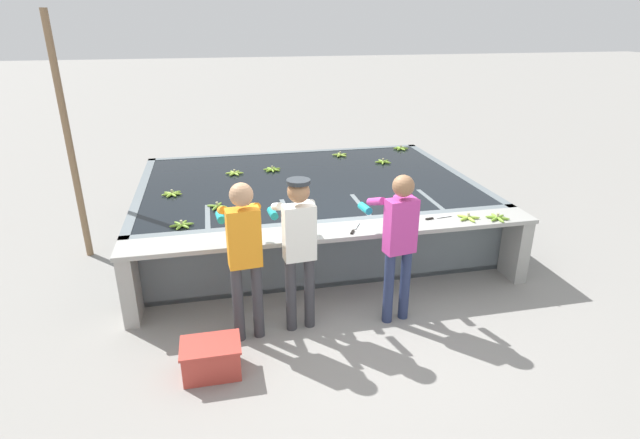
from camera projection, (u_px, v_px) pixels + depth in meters
The scene contains 21 objects.
ground_plane at pixel (342, 306), 5.76m from camera, with size 80.00×80.00×0.00m, color gray.
wash_tank at pixel (306, 207), 7.56m from camera, with size 4.81×3.44×0.86m.
work_ledge at pixel (338, 249), 5.73m from camera, with size 4.81×0.45×0.86m.
worker_0 at pixel (244, 248), 4.85m from camera, with size 0.45×0.73×1.68m.
worker_1 at pixel (299, 240), 5.02m from camera, with size 0.44×0.73×1.66m.
worker_2 at pixel (398, 236), 5.17m from camera, with size 0.48×0.74×1.65m.
banana_bunch_floating_0 at pixel (401, 148), 9.10m from camera, with size 0.28×0.28×0.08m.
banana_bunch_floating_1 at pixel (217, 206), 6.30m from camera, with size 0.27×0.27×0.08m.
banana_bunch_floating_2 at pixel (172, 194), 6.75m from camera, with size 0.28×0.28×0.08m.
banana_bunch_floating_3 at pixel (272, 169), 7.83m from camera, with size 0.28×0.28×0.08m.
banana_bunch_floating_4 at pixel (340, 155), 8.67m from camera, with size 0.28×0.27×0.08m.
banana_bunch_floating_5 at pixel (383, 162), 8.25m from camera, with size 0.27×0.28×0.08m.
banana_bunch_floating_6 at pixel (234, 173), 7.65m from camera, with size 0.28×0.27×0.08m.
banana_bunch_floating_7 at pixel (303, 206), 6.30m from camera, with size 0.28×0.28×0.08m.
banana_bunch_floating_8 at pixel (182, 225), 5.73m from camera, with size 0.28×0.27×0.08m.
banana_bunch_ledge_0 at pixel (498, 218), 5.93m from camera, with size 0.26×0.28×0.08m.
banana_bunch_ledge_1 at pixel (468, 218), 5.93m from camera, with size 0.28×0.27×0.08m.
knife_0 at pixel (435, 218), 5.95m from camera, with size 0.35×0.08×0.02m.
knife_1 at pixel (354, 230), 5.62m from camera, with size 0.20×0.32×0.02m.
crate at pixel (211, 358), 4.61m from camera, with size 0.55×0.39×0.32m.
support_post_left at pixel (69, 142), 6.41m from camera, with size 0.09×0.09×3.20m.
Camera 1 is at (-1.31, -4.80, 3.08)m, focal length 28.00 mm.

